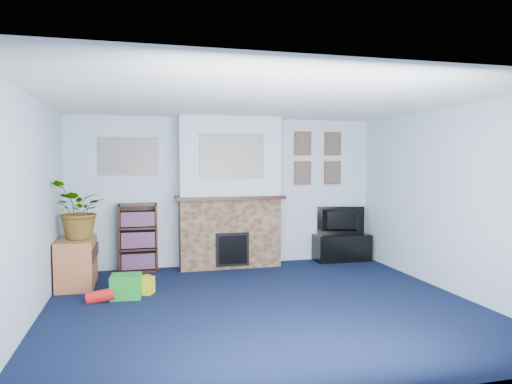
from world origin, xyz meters
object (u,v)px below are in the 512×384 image
object	(u,v)px
tv_stand	(342,247)
bookshelf	(138,239)
television	(342,221)
sideboard	(77,260)

from	to	relation	value
tv_stand	bookshelf	size ratio (longest dim) A/B	0.90
television	bookshelf	distance (m)	3.38
television	sideboard	distance (m)	4.25
television	bookshelf	world-z (taller)	bookshelf
tv_stand	bookshelf	bearing A→B (deg)	178.70
tv_stand	bookshelf	distance (m)	3.39
tv_stand	television	bearing A→B (deg)	90.00
bookshelf	sideboard	size ratio (longest dim) A/B	1.26
television	sideboard	xyz separation A→B (m)	(-4.19, -0.61, -0.33)
television	tv_stand	bearing A→B (deg)	104.32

